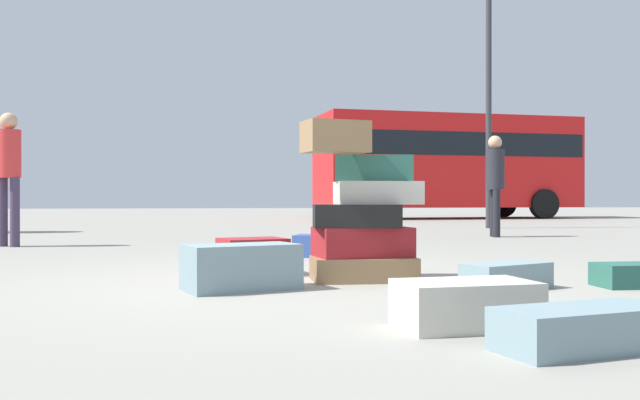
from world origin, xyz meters
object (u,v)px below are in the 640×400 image
at_px(suitcase_slate_upright_blue, 241,267).
at_px(person_tourist_with_camera, 9,166).
at_px(suitcase_navy_white_trunk, 323,246).
at_px(lamp_post, 489,32).
at_px(suitcase_cream_foreground_far, 466,304).
at_px(suitcase_slate_right_side, 506,276).
at_px(suitcase_slate_foreground_near, 584,329).
at_px(person_bearded_onlooker, 495,177).
at_px(suitcase_maroon_behind_tower, 253,257).
at_px(parked_bus, 447,160).
at_px(suitcase_tower, 363,215).

height_order(suitcase_slate_upright_blue, person_tourist_with_camera, person_tourist_with_camera).
xyz_separation_m(suitcase_navy_white_trunk, lamp_post, (4.64, 6.55, 3.98)).
height_order(suitcase_cream_foreground_far, person_tourist_with_camera, person_tourist_with_camera).
bearing_deg(suitcase_cream_foreground_far, suitcase_slate_right_side, 54.01).
relative_size(suitcase_slate_right_side, lamp_post, 0.10).
xyz_separation_m(suitcase_slate_foreground_near, person_bearded_onlooker, (3.13, 8.08, 0.88)).
relative_size(suitcase_navy_white_trunk, suitcase_maroon_behind_tower, 1.16).
height_order(suitcase_maroon_behind_tower, person_bearded_onlooker, person_bearded_onlooker).
height_order(person_bearded_onlooker, parked_bus, parked_bus).
xyz_separation_m(suitcase_slate_foreground_near, suitcase_navy_white_trunk, (-0.27, 4.72, 0.03)).
bearing_deg(suitcase_tower, person_tourist_with_camera, 129.88).
distance_m(suitcase_tower, suitcase_slate_right_side, 1.16).
distance_m(suitcase_maroon_behind_tower, parked_bus, 16.98).
xyz_separation_m(suitcase_slate_foreground_near, suitcase_slate_right_side, (0.51, 1.88, 0.00)).
height_order(suitcase_tower, suitcase_navy_white_trunk, suitcase_tower).
relative_size(suitcase_slate_upright_blue, parked_bus, 0.09).
bearing_deg(suitcase_slate_foreground_near, suitcase_maroon_behind_tower, 98.22).
xyz_separation_m(suitcase_slate_upright_blue, suitcase_slate_foreground_near, (1.28, -2.14, -0.07)).
bearing_deg(suitcase_navy_white_trunk, lamp_post, 76.49).
bearing_deg(suitcase_cream_foreground_far, suitcase_slate_foreground_near, -66.72).
bearing_deg(suitcase_maroon_behind_tower, parked_bus, 49.17).
xyz_separation_m(suitcase_tower, suitcase_navy_white_trunk, (0.06, 2.16, -0.38)).
bearing_deg(suitcase_slate_right_side, suitcase_slate_upright_blue, 148.33).
xyz_separation_m(suitcase_slate_upright_blue, suitcase_maroon_behind_tower, (0.14, 0.91, -0.01)).
distance_m(suitcase_cream_foreground_far, lamp_post, 12.34).
height_order(suitcase_navy_white_trunk, lamp_post, lamp_post).
distance_m(suitcase_cream_foreground_far, parked_bus, 18.97).
bearing_deg(suitcase_navy_white_trunk, suitcase_slate_foreground_near, -64.92).
height_order(suitcase_slate_foreground_near, person_tourist_with_camera, person_tourist_with_camera).
relative_size(suitcase_cream_foreground_far, lamp_post, 0.10).
height_order(suitcase_navy_white_trunk, suitcase_cream_foreground_far, suitcase_navy_white_trunk).
height_order(suitcase_tower, parked_bus, parked_bus).
bearing_deg(person_tourist_with_camera, suitcase_slate_foreground_near, -24.50).
distance_m(suitcase_slate_foreground_near, parked_bus, 19.39).
relative_size(suitcase_slate_foreground_near, suitcase_cream_foreground_far, 1.14).
relative_size(suitcase_slate_upright_blue, person_bearded_onlooker, 0.46).
xyz_separation_m(suitcase_maroon_behind_tower, parked_bus, (7.14, 15.31, 1.68)).
relative_size(suitcase_slate_upright_blue, person_tourist_with_camera, 0.43).
bearing_deg(person_tourist_with_camera, suitcase_maroon_behind_tower, -18.15).
distance_m(suitcase_tower, suitcase_cream_foreground_far, 2.04).
relative_size(suitcase_slate_right_side, suitcase_maroon_behind_tower, 1.25).
distance_m(person_bearded_onlooker, person_tourist_with_camera, 7.21).
xyz_separation_m(suitcase_slate_upright_blue, suitcase_cream_foreground_far, (0.98, -1.58, -0.04)).
xyz_separation_m(suitcase_slate_upright_blue, suitcase_slate_right_side, (1.79, -0.26, -0.07)).
bearing_deg(suitcase_slate_upright_blue, person_tourist_with_camera, 101.19).
xyz_separation_m(suitcase_tower, suitcase_maroon_behind_tower, (-0.80, 0.49, -0.34)).
xyz_separation_m(suitcase_tower, suitcase_slate_foreground_near, (0.33, -2.56, -0.40)).
distance_m(suitcase_cream_foreground_far, person_bearded_onlooker, 8.31).
bearing_deg(person_tourist_with_camera, person_bearded_onlooker, 44.64).
bearing_deg(suitcase_slate_right_side, suitcase_maroon_behind_tower, 121.24).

